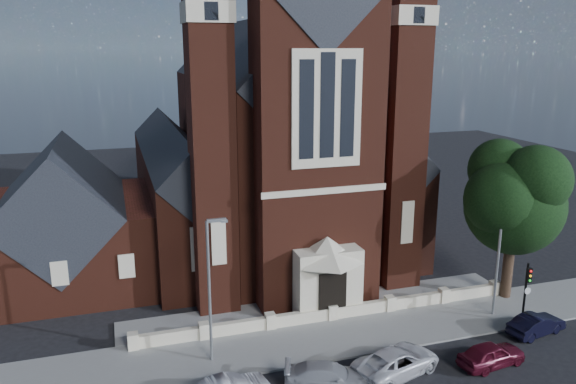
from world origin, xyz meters
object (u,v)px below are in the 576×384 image
Objects in this scene: street_lamp_right at (500,247)px; church at (262,148)px; parish_hall at (65,229)px; traffic_signal at (527,286)px; car_silver_b at (328,376)px; car_navy at (536,324)px; street_tree at (519,200)px; car_dark_red at (491,354)px; street_lamp_left at (211,283)px; car_white_suv at (397,362)px.

church is at bearing 118.04° from street_lamp_right.
street_lamp_right is at bearing -61.96° from church.
parish_hall is 31.20m from traffic_signal.
car_silver_b is 13.86m from car_navy.
church is 23.94m from traffic_signal.
street_tree is 2.47× the size of car_silver_b.
parish_hall is at bearing 151.78° from street_lamp_right.
street_tree is at bearing -31.76° from car_navy.
car_dark_red is at bearing 102.57° from car_navy.
car_navy is (10.92, -21.72, -7.56)m from church.
church is at bearing 126.17° from street_tree.
street_tree is at bearing 4.76° from street_lamp_left.
street_lamp_right is at bearing 5.33° from car_navy.
car_navy is at bearing -73.67° from car_dark_red.
street_tree reaches higher than street_lamp_right.
parish_hall is 29.33m from car_dark_red.
street_lamp_left is 1.86× the size of car_silver_b.
street_lamp_right is 2.14× the size of car_navy.
traffic_signal is 0.81× the size of car_white_suv.
street_lamp_right reaches higher than traffic_signal.
street_tree reaches higher than traffic_signal.
church is 2.86× the size of parish_hall.
street_tree is 1.32× the size of street_lamp_right.
car_dark_red is (5.21, -0.83, -0.03)m from car_white_suv.
street_tree is 3.84m from street_lamp_right.
car_navy is (-0.08, -1.21, -1.96)m from traffic_signal.
car_dark_red is at bearing -128.60° from street_lamp_right.
car_dark_red is at bearing -134.20° from street_tree.
traffic_signal reaches higher than car_navy.
street_lamp_left is 15.44m from car_dark_red.
street_lamp_right is (10.09, -18.94, -3.59)m from church.
car_dark_red is (22.21, -18.86, -3.35)m from parish_hall.
parish_hall is 1.14× the size of street_tree.
church is at bearing 7.11° from car_dark_red.
car_white_suv is at bearing -166.20° from traffic_signal.
church reaches higher than street_lamp_right.
car_white_suv is at bearing 85.91° from car_navy.
church reaches higher than car_white_suv.
church is 4.31× the size of street_lamp_right.
car_silver_b is at bearing 73.12° from car_white_suv.
street_tree is 2.83× the size of car_navy.
street_lamp_left is 10.53m from car_white_suv.
car_navy is at bearing -110.49° from street_tree.
street_lamp_left is (8.09, -14.00, 0.59)m from parish_hall.
car_navy is at bearing -8.40° from street_lamp_left.
car_dark_red is 1.02× the size of car_navy.
church is 8.05× the size of car_silver_b.
car_white_suv reaches higher than car_dark_red.
car_silver_b is at bearing -162.44° from street_lamp_right.
church reaches higher than car_silver_b.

